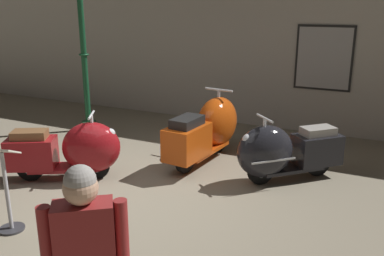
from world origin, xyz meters
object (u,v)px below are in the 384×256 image
object	(u,v)px
scooter_0	(73,150)
scooter_1	(209,129)
info_stanchion	(7,196)
scooter_2	(281,152)
lamppost	(83,44)

from	to	relation	value
scooter_0	scooter_1	xyz separation A→B (m)	(1.38, 1.61, 0.06)
scooter_1	info_stanchion	bearing A→B (deg)	165.89
scooter_0	scooter_1	distance (m)	2.12
scooter_1	info_stanchion	xyz separation A→B (m)	(-1.06, -3.03, -0.09)
scooter_1	scooter_2	bearing A→B (deg)	-102.47
scooter_1	scooter_2	xyz separation A→B (m)	(1.28, -0.41, -0.06)
lamppost	info_stanchion	world-z (taller)	lamppost
info_stanchion	scooter_1	bearing A→B (deg)	70.66
scooter_2	lamppost	bearing A→B (deg)	-56.30
scooter_2	info_stanchion	world-z (taller)	info_stanchion
scooter_0	lamppost	size ratio (longest dim) A/B	0.56
scooter_0	info_stanchion	world-z (taller)	info_stanchion
scooter_1	info_stanchion	distance (m)	3.22
scooter_0	info_stanchion	size ratio (longest dim) A/B	1.60
scooter_2	lamppost	size ratio (longest dim) A/B	0.50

